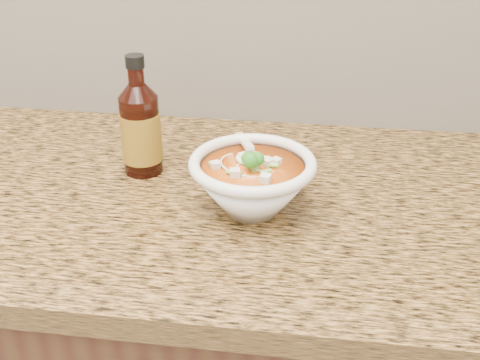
# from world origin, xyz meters

# --- Properties ---
(counter_slab) EXTENTS (4.00, 0.68, 0.04)m
(counter_slab) POSITION_xyz_m (0.00, 1.68, 0.88)
(counter_slab) COLOR #A1703B
(counter_slab) RESTS_ON cabinet
(soup_bowl) EXTENTS (0.20, 0.23, 0.11)m
(soup_bowl) POSITION_xyz_m (0.29, 1.62, 0.95)
(soup_bowl) COLOR white
(soup_bowl) RESTS_ON counter_slab
(hot_sauce_bottle) EXTENTS (0.07, 0.07, 0.22)m
(hot_sauce_bottle) POSITION_xyz_m (0.07, 1.72, 0.98)
(hot_sauce_bottle) COLOR black
(hot_sauce_bottle) RESTS_ON counter_slab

